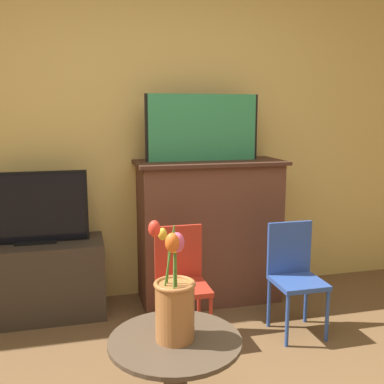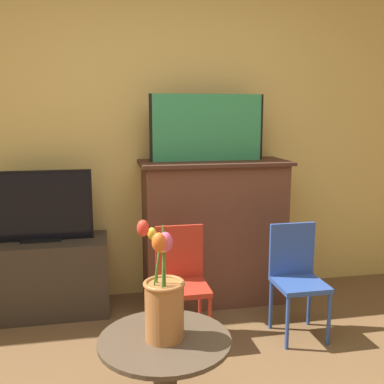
{
  "view_description": "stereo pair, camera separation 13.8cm",
  "coord_description": "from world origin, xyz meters",
  "px_view_note": "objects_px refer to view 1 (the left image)",
  "views": [
    {
      "loc": [
        -0.5,
        -1.31,
        1.43
      ],
      "look_at": [
        0.16,
        1.27,
        0.96
      ],
      "focal_mm": 42.0,
      "sensor_mm": 36.0,
      "label": 1
    },
    {
      "loc": [
        -0.36,
        -1.34,
        1.43
      ],
      "look_at": [
        0.16,
        1.27,
        0.96
      ],
      "focal_mm": 42.0,
      "sensor_mm": 36.0,
      "label": 2
    }
  ],
  "objects_px": {
    "painting": "(203,128)",
    "vase_tulips": "(174,302)",
    "chair_red": "(181,276)",
    "chair_blue": "(294,271)",
    "tv_monitor": "(34,209)"
  },
  "relations": [
    {
      "from": "painting",
      "to": "vase_tulips",
      "type": "xyz_separation_m",
      "value": [
        -0.53,
        -1.45,
        -0.68
      ]
    },
    {
      "from": "chair_red",
      "to": "chair_blue",
      "type": "height_order",
      "value": "same"
    },
    {
      "from": "tv_monitor",
      "to": "vase_tulips",
      "type": "xyz_separation_m",
      "value": [
        0.68,
        -1.44,
        -0.14
      ]
    },
    {
      "from": "tv_monitor",
      "to": "vase_tulips",
      "type": "height_order",
      "value": "tv_monitor"
    },
    {
      "from": "tv_monitor",
      "to": "chair_blue",
      "type": "bearing_deg",
      "value": -21.09
    },
    {
      "from": "painting",
      "to": "chair_red",
      "type": "height_order",
      "value": "painting"
    },
    {
      "from": "painting",
      "to": "chair_blue",
      "type": "distance_m",
      "value": 1.2
    },
    {
      "from": "chair_red",
      "to": "vase_tulips",
      "type": "height_order",
      "value": "vase_tulips"
    },
    {
      "from": "tv_monitor",
      "to": "chair_blue",
      "type": "distance_m",
      "value": 1.81
    },
    {
      "from": "chair_red",
      "to": "painting",
      "type": "bearing_deg",
      "value": 62.19
    },
    {
      "from": "chair_blue",
      "to": "vase_tulips",
      "type": "bearing_deg",
      "value": -140.51
    },
    {
      "from": "chair_red",
      "to": "chair_blue",
      "type": "relative_size",
      "value": 1.0
    },
    {
      "from": "painting",
      "to": "tv_monitor",
      "type": "height_order",
      "value": "painting"
    },
    {
      "from": "tv_monitor",
      "to": "chair_red",
      "type": "bearing_deg",
      "value": -31.13
    },
    {
      "from": "painting",
      "to": "tv_monitor",
      "type": "bearing_deg",
      "value": -179.62
    }
  ]
}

